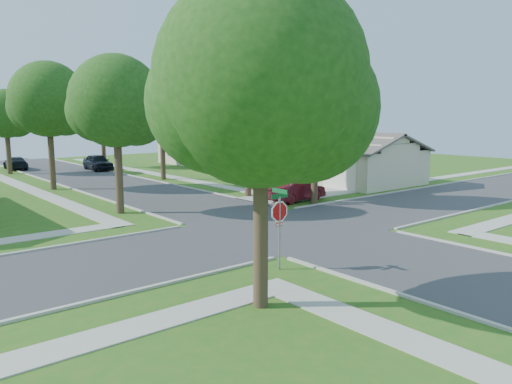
{
  "coord_description": "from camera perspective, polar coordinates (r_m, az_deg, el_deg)",
  "views": [
    {
      "loc": [
        -16.51,
        -17.81,
        5.59
      ],
      "look_at": [
        -0.16,
        2.19,
        1.6
      ],
      "focal_mm": 35.0,
      "sensor_mm": 36.0,
      "label": 1
    }
  ],
  "objects": [
    {
      "name": "stop_sign_ne",
      "position": [
        31.13,
        4.01,
        2.19
      ],
      "size": [
        1.05,
        0.8,
        2.98
      ],
      "color": "gray",
      "rests_on": "ground"
    },
    {
      "name": "house_ne_far",
      "position": [
        57.12,
        -4.49,
        4.66
      ],
      "size": [
        8.42,
        13.6,
        4.23
      ],
      "color": "#B8AA91",
      "rests_on": "ground"
    },
    {
      "name": "house_ne_near",
      "position": [
        43.61,
        9.16,
        3.31
      ],
      "size": [
        8.42,
        13.6,
        4.23
      ],
      "color": "#B8AA91",
      "rests_on": "ground"
    },
    {
      "name": "tree_e_far",
      "position": [
        56.01,
        -17.16,
        8.79
      ],
      "size": [
        5.17,
        5.0,
        8.72
      ],
      "color": "#38281C",
      "rests_on": "ground"
    },
    {
      "name": "tree_w_near",
      "position": [
        29.32,
        -15.61,
        9.49
      ],
      "size": [
        5.38,
        5.2,
        8.97
      ],
      "color": "#38281C",
      "rests_on": "ground"
    },
    {
      "name": "car_curb_west",
      "position": [
        57.56,
        -25.78,
        3.0
      ],
      "size": [
        2.19,
        4.7,
        1.33
      ],
      "primitive_type": "imported",
      "rotation": [
        0.0,
        0.0,
        3.07
      ],
      "color": "black",
      "rests_on": "ground"
    },
    {
      "name": "tree_ne_corner",
      "position": [
        31.74,
        6.91,
        8.72
      ],
      "size": [
        5.8,
        5.6,
        8.66
      ],
      "color": "#38281C",
      "rests_on": "ground"
    },
    {
      "name": "tree_e_mid",
      "position": [
        44.26,
        -10.69,
        9.49
      ],
      "size": [
        5.59,
        5.4,
        9.21
      ],
      "color": "#38281C",
      "rests_on": "ground"
    },
    {
      "name": "tree_w_mid",
      "position": [
        40.6,
        -22.58,
        9.39
      ],
      "size": [
        5.8,
        5.6,
        9.56
      ],
      "color": "#38281C",
      "rests_on": "ground"
    },
    {
      "name": "tree_e_near",
      "position": [
        34.22,
        -0.86,
        8.87
      ],
      "size": [
        4.97,
        4.8,
        8.28
      ],
      "color": "#38281C",
      "rests_on": "ground"
    },
    {
      "name": "tree_w_far",
      "position": [
        53.15,
        -26.64,
        7.77
      ],
      "size": [
        4.76,
        4.6,
        8.04
      ],
      "color": "#38281C",
      "rests_on": "ground"
    },
    {
      "name": "stop_sign_sw",
      "position": [
        17.99,
        2.7,
        -2.63
      ],
      "size": [
        1.05,
        0.8,
        2.98
      ],
      "color": "gray",
      "rests_on": "ground"
    },
    {
      "name": "car_curb_east",
      "position": [
        53.76,
        -17.63,
        3.27
      ],
      "size": [
        2.14,
        4.88,
        1.63
      ],
      "primitive_type": "imported",
      "rotation": [
        0.0,
        0.0,
        -0.04
      ],
      "color": "black",
      "rests_on": "ground"
    },
    {
      "name": "driveway",
      "position": [
        35.31,
        5.09,
        -0.32
      ],
      "size": [
        8.8,
        3.6,
        0.05
      ],
      "primitive_type": "cube",
      "color": "#9E9B91",
      "rests_on": "ground"
    },
    {
      "name": "road_ns",
      "position": [
        24.91,
        3.49,
        -4.19
      ],
      "size": [
        7.0,
        100.0,
        0.02
      ],
      "primitive_type": "cube",
      "color": "#333335",
      "rests_on": "ground"
    },
    {
      "name": "sidewalk_ne",
      "position": [
        49.61,
        -11.9,
        2.14
      ],
      "size": [
        1.2,
        40.0,
        0.04
      ],
      "primitive_type": "cube",
      "color": "#9E9B91",
      "rests_on": "ground"
    },
    {
      "name": "tree_sw_corner",
      "position": [
        14.13,
        0.74,
        11.52
      ],
      "size": [
        6.21,
        6.0,
        9.55
      ],
      "color": "#38281C",
      "rests_on": "ground"
    },
    {
      "name": "ground",
      "position": [
        24.91,
        3.49,
        -4.2
      ],
      "size": [
        100.0,
        100.0,
        0.0
      ],
      "primitive_type": "plane",
      "color": "#255D19",
      "rests_on": "ground"
    },
    {
      "name": "sidewalk_nw",
      "position": [
        45.37,
        -25.69,
        0.86
      ],
      "size": [
        1.2,
        40.0,
        0.04
      ],
      "primitive_type": "cube",
      "color": "#9E9B91",
      "rests_on": "ground"
    },
    {
      "name": "car_driveway",
      "position": [
        32.76,
        4.68,
        0.18
      ],
      "size": [
        4.42,
        1.89,
        1.42
      ],
      "primitive_type": "imported",
      "rotation": [
        0.0,
        0.0,
        1.66
      ],
      "color": "#521019",
      "rests_on": "ground"
    }
  ]
}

